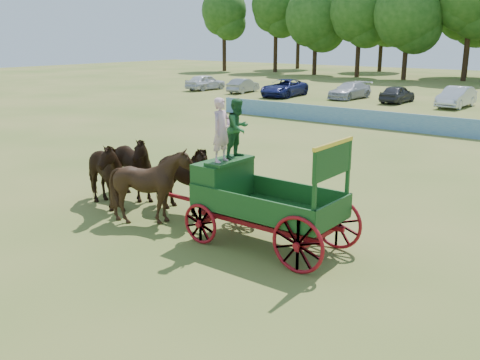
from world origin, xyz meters
name	(u,v)px	position (x,y,z in m)	size (l,w,h in m)	color
ground	(209,212)	(0.00, 0.00, 0.00)	(160.00, 160.00, 0.00)	olive
horse_lead_left	(100,173)	(-3.07, -1.71, 1.12)	(1.21, 2.65, 2.24)	black
horse_lead_right	(127,167)	(-3.07, -0.61, 1.12)	(1.21, 2.65, 2.24)	black
horse_wheel_left	(153,186)	(-0.67, -1.71, 1.12)	(1.81, 2.04, 2.24)	black
horse_wheel_right	(179,178)	(-0.67, -0.61, 1.12)	(1.21, 2.65, 2.24)	black
farm_dray	(245,180)	(2.27, -1.14, 1.68)	(6.00, 2.00, 3.82)	maroon
sponsor_banner	(400,122)	(-1.00, 18.00, 0.53)	(26.00, 0.08, 1.05)	#1D66A1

